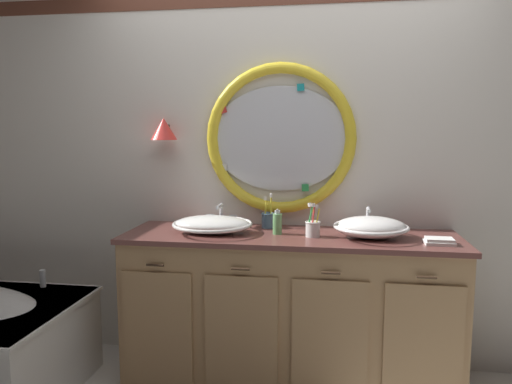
% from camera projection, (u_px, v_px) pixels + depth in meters
% --- Properties ---
extents(back_wall_assembly, '(6.40, 0.26, 2.60)m').
position_uv_depth(back_wall_assembly, '(290.00, 162.00, 3.10)').
color(back_wall_assembly, silver).
rests_on(back_wall_assembly, ground_plane).
extents(vanity_counter, '(1.97, 0.61, 0.91)m').
position_uv_depth(vanity_counter, '(289.00, 308.00, 2.90)').
color(vanity_counter, tan).
rests_on(vanity_counter, ground_plane).
extents(sink_basin_left, '(0.48, 0.48, 0.10)m').
position_uv_depth(sink_basin_left, '(213.00, 224.00, 2.88)').
color(sink_basin_left, white).
rests_on(sink_basin_left, vanity_counter).
extents(sink_basin_right, '(0.42, 0.42, 0.12)m').
position_uv_depth(sink_basin_right, '(371.00, 227.00, 2.73)').
color(sink_basin_right, white).
rests_on(sink_basin_right, vanity_counter).
extents(faucet_set_left, '(0.20, 0.13, 0.14)m').
position_uv_depth(faucet_set_left, '(221.00, 217.00, 3.10)').
color(faucet_set_left, silver).
rests_on(faucet_set_left, vanity_counter).
extents(faucet_set_right, '(0.24, 0.12, 0.14)m').
position_uv_depth(faucet_set_right, '(368.00, 221.00, 2.96)').
color(faucet_set_right, silver).
rests_on(faucet_set_right, vanity_counter).
extents(toothbrush_holder_left, '(0.08, 0.08, 0.22)m').
position_uv_depth(toothbrush_holder_left, '(268.00, 219.00, 3.02)').
color(toothbrush_holder_left, slate).
rests_on(toothbrush_holder_left, vanity_counter).
extents(toothbrush_holder_right, '(0.09, 0.09, 0.20)m').
position_uv_depth(toothbrush_holder_right, '(313.00, 228.00, 2.77)').
color(toothbrush_holder_right, white).
rests_on(toothbrush_holder_right, vanity_counter).
extents(soap_dispenser, '(0.05, 0.06, 0.15)m').
position_uv_depth(soap_dispenser, '(277.00, 223.00, 2.84)').
color(soap_dispenser, '#6BAD66').
rests_on(soap_dispenser, vanity_counter).
extents(folded_hand_towel, '(0.16, 0.11, 0.03)m').
position_uv_depth(folded_hand_towel, '(439.00, 241.00, 2.59)').
color(folded_hand_towel, white).
rests_on(folded_hand_towel, vanity_counter).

